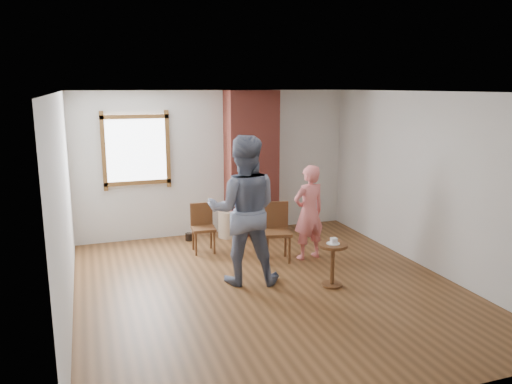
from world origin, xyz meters
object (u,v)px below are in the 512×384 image
(stoneware_crock, at_px, (228,224))
(dining_chair_left, at_px, (203,225))
(side_table, at_px, (333,258))
(person_pink, at_px, (309,212))
(man, at_px, (244,210))
(dining_chair_right, at_px, (276,228))

(stoneware_crock, relative_size, dining_chair_left, 0.61)
(side_table, distance_m, person_pink, 1.19)
(dining_chair_left, xyz_separation_m, side_table, (1.32, -2.02, -0.04))
(side_table, bearing_deg, dining_chair_left, 123.17)
(dining_chair_left, relative_size, man, 0.39)
(dining_chair_right, xyz_separation_m, man, (-0.75, -0.71, 0.52))
(dining_chair_left, bearing_deg, dining_chair_right, -33.93)
(dining_chair_left, bearing_deg, person_pink, -27.38)
(dining_chair_right, relative_size, person_pink, 0.60)
(man, height_order, person_pink, man)
(man, bearing_deg, side_table, 170.00)
(man, bearing_deg, stoneware_crock, -82.89)
(side_table, bearing_deg, stoneware_crock, 104.93)
(side_table, xyz_separation_m, man, (-1.08, 0.56, 0.62))
(side_table, bearing_deg, dining_chair_right, 104.62)
(dining_chair_right, height_order, man, man)
(dining_chair_right, distance_m, person_pink, 0.57)
(stoneware_crock, xyz_separation_m, dining_chair_left, (-0.62, -0.63, 0.20))
(side_table, relative_size, person_pink, 0.40)
(dining_chair_right, bearing_deg, man, -124.99)
(stoneware_crock, distance_m, side_table, 2.75)
(dining_chair_left, bearing_deg, man, -77.16)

